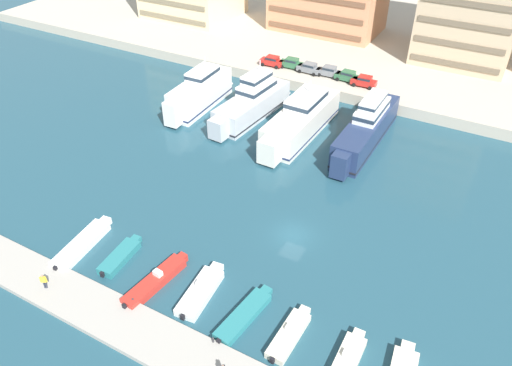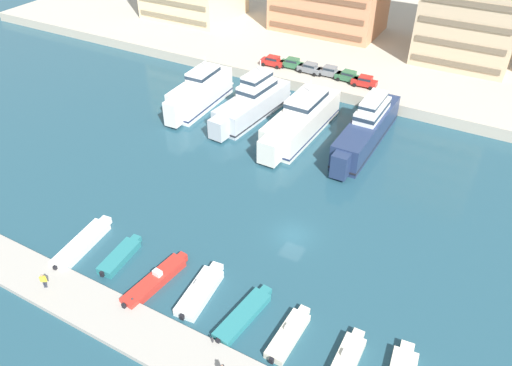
# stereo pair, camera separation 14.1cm
# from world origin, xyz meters

# --- Properties ---
(ground_plane) EXTENTS (400.00, 400.00, 0.00)m
(ground_plane) POSITION_xyz_m (0.00, 0.00, 0.00)
(ground_plane) COLOR #234C5B
(quay_promenade) EXTENTS (180.00, 70.00, 1.82)m
(quay_promenade) POSITION_xyz_m (0.00, 67.81, 0.91)
(quay_promenade) COLOR #BCB29E
(quay_promenade) RESTS_ON ground
(pier_dock) EXTENTS (120.00, 4.84, 0.51)m
(pier_dock) POSITION_xyz_m (0.00, -18.56, 0.25)
(pier_dock) COLOR #A8A399
(pier_dock) RESTS_ON ground
(yacht_white_far_left) EXTENTS (4.43, 16.16, 7.70)m
(yacht_white_far_left) POSITION_xyz_m (-26.27, 20.30, 2.50)
(yacht_white_far_left) COLOR white
(yacht_white_far_left) RESTS_ON ground
(yacht_silver_left) EXTENTS (5.63, 18.29, 8.40)m
(yacht_silver_left) POSITION_xyz_m (-17.51, 21.67, 2.39)
(yacht_silver_left) COLOR silver
(yacht_silver_left) RESTS_ON ground
(yacht_ivory_mid_left) EXTENTS (5.26, 19.93, 7.40)m
(yacht_ivory_mid_left) POSITION_xyz_m (-8.73, 20.43, 2.31)
(yacht_ivory_mid_left) COLOR silver
(yacht_ivory_mid_left) RESTS_ON ground
(yacht_navy_center_left) EXTENTS (3.90, 20.81, 8.38)m
(yacht_navy_center_left) POSITION_xyz_m (0.45, 22.51, 2.48)
(yacht_navy_center_left) COLOR navy
(yacht_navy_center_left) RESTS_ON ground
(motorboat_white_far_left) EXTENTS (2.77, 8.79, 0.93)m
(motorboat_white_far_left) POSITION_xyz_m (-19.03, -12.75, 0.46)
(motorboat_white_far_left) COLOR white
(motorboat_white_far_left) RESTS_ON ground
(motorboat_teal_left) EXTENTS (2.22, 6.31, 0.86)m
(motorboat_teal_left) POSITION_xyz_m (-14.21, -12.20, 0.41)
(motorboat_teal_left) COLOR teal
(motorboat_teal_left) RESTS_ON ground
(motorboat_red_mid_left) EXTENTS (2.42, 8.56, 1.51)m
(motorboat_red_mid_left) POSITION_xyz_m (-8.77, -13.15, 0.51)
(motorboat_red_mid_left) COLOR red
(motorboat_red_mid_left) RESTS_ON ground
(motorboat_white_center_left) EXTENTS (2.79, 7.50, 1.36)m
(motorboat_white_center_left) POSITION_xyz_m (-4.12, -12.05, 0.45)
(motorboat_white_center_left) COLOR white
(motorboat_white_center_left) RESTS_ON ground
(motorboat_teal_center) EXTENTS (2.57, 7.82, 0.83)m
(motorboat_teal_center) POSITION_xyz_m (0.96, -12.48, 0.38)
(motorboat_teal_center) COLOR teal
(motorboat_teal_center) RESTS_ON ground
(motorboat_cream_center_right) EXTENTS (1.90, 6.71, 1.11)m
(motorboat_cream_center_right) POSITION_xyz_m (5.56, -12.36, 0.40)
(motorboat_cream_center_right) COLOR beige
(motorboat_cream_center_right) RESTS_ON ground
(motorboat_cream_mid_right) EXTENTS (1.91, 6.68, 1.21)m
(motorboat_cream_mid_right) POSITION_xyz_m (11.00, -12.42, 0.43)
(motorboat_cream_mid_right) COLOR beige
(motorboat_cream_mid_right) RESTS_ON ground
(car_red_far_left) EXTENTS (4.15, 2.02, 1.80)m
(car_red_far_left) POSITION_xyz_m (-21.84, 36.55, 2.79)
(car_red_far_left) COLOR red
(car_red_far_left) RESTS_ON quay_promenade
(car_green_left) EXTENTS (4.16, 2.03, 1.80)m
(car_green_left) POSITION_xyz_m (-18.40, 37.37, 2.79)
(car_green_left) COLOR #2D6642
(car_green_left) RESTS_ON quay_promenade
(car_grey_mid_left) EXTENTS (4.16, 2.04, 1.80)m
(car_grey_mid_left) POSITION_xyz_m (-14.83, 36.99, 2.79)
(car_grey_mid_left) COLOR slate
(car_grey_mid_left) RESTS_ON quay_promenade
(car_grey_center_left) EXTENTS (4.13, 1.99, 1.80)m
(car_grey_center_left) POSITION_xyz_m (-11.34, 37.35, 2.79)
(car_grey_center_left) COLOR slate
(car_grey_center_left) RESTS_ON quay_promenade
(car_green_center) EXTENTS (4.18, 2.09, 1.80)m
(car_green_center) POSITION_xyz_m (-7.87, 37.06, 2.79)
(car_green_center) COLOR #2D6642
(car_green_center) RESTS_ON quay_promenade
(car_red_center_right) EXTENTS (4.17, 2.06, 1.80)m
(car_red_center_right) POSITION_xyz_m (-4.79, 36.47, 2.79)
(car_red_center_right) COLOR red
(car_red_center_right) RESTS_ON quay_promenade
(pedestrian_mid_deck) EXTENTS (0.60, 0.45, 1.75)m
(pedestrian_mid_deck) POSITION_xyz_m (-17.54, -19.09, 1.55)
(pedestrian_mid_deck) COLOR #282D3D
(pedestrian_mid_deck) RESTS_ON pier_dock
(bollard_west) EXTENTS (0.20, 0.20, 0.61)m
(bollard_west) POSITION_xyz_m (-8.86, -16.39, 0.83)
(bollard_west) COLOR #2D2D33
(bollard_west) RESTS_ON pier_dock
(bollard_west_mid) EXTENTS (0.20, 0.20, 0.61)m
(bollard_west_mid) POSITION_xyz_m (0.12, -16.39, 0.83)
(bollard_west_mid) COLOR #2D2D33
(bollard_west_mid) RESTS_ON pier_dock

